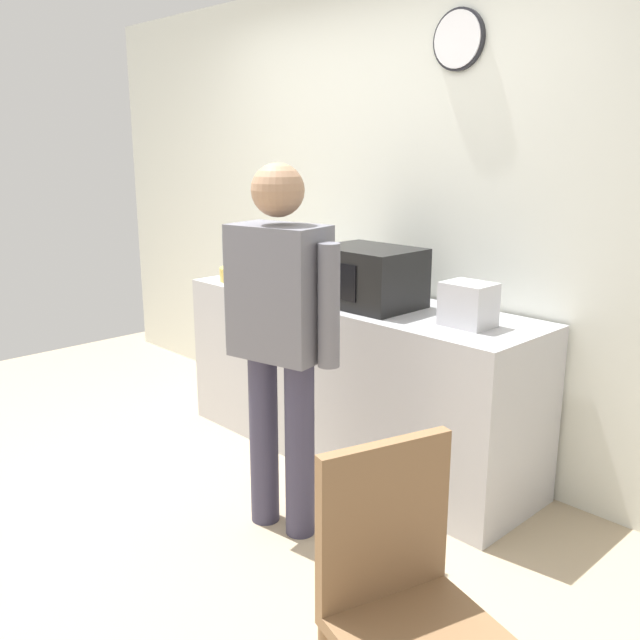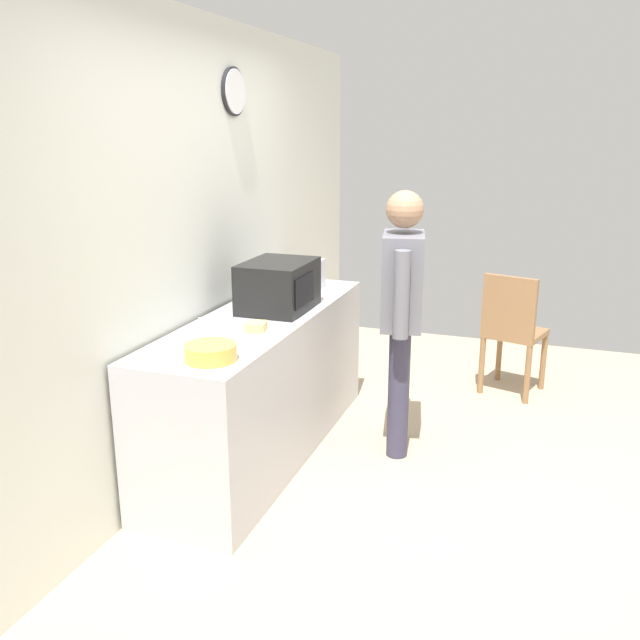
# 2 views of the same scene
# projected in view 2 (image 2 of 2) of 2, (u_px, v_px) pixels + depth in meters

# --- Properties ---
(ground_plane) EXTENTS (6.00, 6.00, 0.00)m
(ground_plane) POSITION_uv_depth(u_px,v_px,m) (454.00, 493.00, 3.79)
(ground_plane) COLOR tan
(back_wall) EXTENTS (5.40, 0.13, 2.60)m
(back_wall) POSITION_uv_depth(u_px,v_px,m) (190.00, 247.00, 3.94)
(back_wall) COLOR silver
(back_wall) RESTS_ON ground_plane
(kitchen_counter) EXTENTS (2.14, 0.62, 0.89)m
(kitchen_counter) POSITION_uv_depth(u_px,v_px,m) (262.00, 384.00, 4.18)
(kitchen_counter) COLOR #B7B7BC
(kitchen_counter) RESTS_ON ground_plane
(microwave) EXTENTS (0.50, 0.39, 0.30)m
(microwave) POSITION_uv_depth(u_px,v_px,m) (278.00, 286.00, 4.14)
(microwave) COLOR black
(microwave) RESTS_ON kitchen_counter
(sandwich_plate) EXTENTS (0.23, 0.23, 0.07)m
(sandwich_plate) POSITION_uv_depth(u_px,v_px,m) (256.00, 330.00, 3.68)
(sandwich_plate) COLOR white
(sandwich_plate) RESTS_ON kitchen_counter
(salad_bowl) EXTENTS (0.25, 0.25, 0.08)m
(salad_bowl) POSITION_uv_depth(u_px,v_px,m) (211.00, 352.00, 3.25)
(salad_bowl) COLOR gold
(salad_bowl) RESTS_ON kitchen_counter
(toaster) EXTENTS (0.22, 0.18, 0.20)m
(toaster) POSITION_uv_depth(u_px,v_px,m) (308.00, 275.00, 4.69)
(toaster) COLOR silver
(toaster) RESTS_ON kitchen_counter
(fork_utensil) EXTENTS (0.15, 0.12, 0.01)m
(fork_utensil) POSITION_uv_depth(u_px,v_px,m) (202.00, 322.00, 3.90)
(fork_utensil) COLOR silver
(fork_utensil) RESTS_ON kitchen_counter
(spoon_utensil) EXTENTS (0.17, 0.03, 0.01)m
(spoon_utensil) POSITION_uv_depth(u_px,v_px,m) (262.00, 289.00, 4.68)
(spoon_utensil) COLOR silver
(spoon_utensil) RESTS_ON kitchen_counter
(person_standing) EXTENTS (0.58, 0.32, 1.63)m
(person_standing) POSITION_uv_depth(u_px,v_px,m) (402.00, 304.00, 4.07)
(person_standing) COLOR #37354C
(person_standing) RESTS_ON ground_plane
(wooden_chair) EXTENTS (0.50, 0.50, 0.94)m
(wooden_chair) POSITION_uv_depth(u_px,v_px,m) (512.00, 328.00, 5.07)
(wooden_chair) COLOR olive
(wooden_chair) RESTS_ON ground_plane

